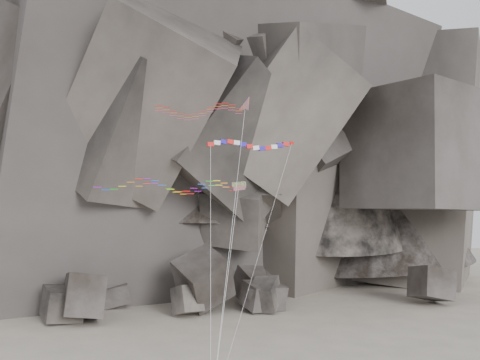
{
  "coord_description": "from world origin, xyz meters",
  "views": [
    {
      "loc": [
        -5.85,
        -53.19,
        18.21
      ],
      "look_at": [
        2.59,
        6.0,
        20.29
      ],
      "focal_mm": 40.0,
      "sensor_mm": 36.0,
      "label": 1
    }
  ],
  "objects": [
    {
      "name": "pennant_kite",
      "position": [
        4.49,
        -3.0,
        17.49
      ],
      "size": [
        9.79,
        13.17,
        22.47
      ],
      "rotation": [
        0.0,
        0.0,
        0.55
      ],
      "color": "red",
      "rests_on": "ground"
    },
    {
      "name": "banner_kite",
      "position": [
        3.32,
        4.44,
        23.95
      ],
      "size": [
        10.33,
        17.79,
        22.99
      ],
      "rotation": [
        0.0,
        0.0,
        0.13
      ],
      "color": "red",
      "rests_on": "ground"
    },
    {
      "name": "boulder_field",
      "position": [
        1.76,
        32.63,
        2.59
      ],
      "size": [
        84.78,
        17.76,
        10.9
      ],
      "color": "#47423F",
      "rests_on": "ground"
    },
    {
      "name": "delta_kite",
      "position": [
        -2.56,
        2.28,
        27.44
      ],
      "size": [
        10.63,
        15.09,
        27.35
      ],
      "rotation": [
        0.0,
        0.0,
        0.43
      ],
      "color": "red",
      "rests_on": "ground"
    },
    {
      "name": "headland",
      "position": [
        0.0,
        70.0,
        42.0
      ],
      "size": [
        110.0,
        70.0,
        84.0
      ],
      "primitive_type": null,
      "color": "#5C534B",
      "rests_on": "ground"
    },
    {
      "name": "parafoil_kite",
      "position": [
        -5.79,
        -2.25,
        19.46
      ],
      "size": [
        14.8,
        11.07,
        18.44
      ],
      "rotation": [
        0.0,
        0.0,
        0.05
      ],
      "color": "#CDCC0B",
      "rests_on": "ground"
    }
  ]
}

